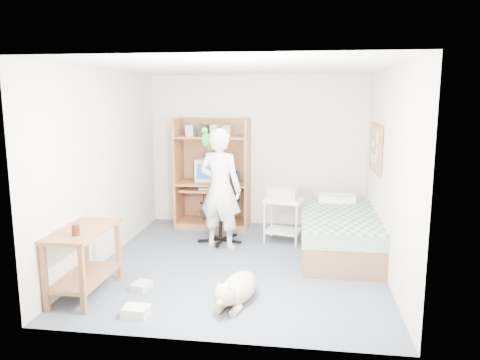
{
  "coord_description": "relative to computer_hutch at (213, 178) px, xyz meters",
  "views": [
    {
      "loc": [
        0.81,
        -5.77,
        2.16
      ],
      "look_at": [
        -0.05,
        0.32,
        1.05
      ],
      "focal_mm": 35.0,
      "sensor_mm": 36.0,
      "label": 1
    }
  ],
  "objects": [
    {
      "name": "floor",
      "position": [
        0.7,
        -1.74,
        -0.82
      ],
      "size": [
        4.0,
        4.0,
        0.0
      ],
      "primitive_type": "plane",
      "color": "#475161",
      "rests_on": "ground"
    },
    {
      "name": "wall_back",
      "position": [
        0.7,
        0.26,
        0.43
      ],
      "size": [
        3.6,
        0.02,
        2.5
      ],
      "primitive_type": "cube",
      "color": "silver",
      "rests_on": "floor"
    },
    {
      "name": "wall_right",
      "position": [
        2.5,
        -1.74,
        0.43
      ],
      "size": [
        0.02,
        4.0,
        2.5
      ],
      "primitive_type": "cube",
      "color": "silver",
      "rests_on": "floor"
    },
    {
      "name": "wall_left",
      "position": [
        -1.1,
        -1.74,
        0.43
      ],
      "size": [
        0.02,
        4.0,
        2.5
      ],
      "primitive_type": "cube",
      "color": "silver",
      "rests_on": "floor"
    },
    {
      "name": "ceiling",
      "position": [
        0.7,
        -1.74,
        1.68
      ],
      "size": [
        3.6,
        4.0,
        0.02
      ],
      "primitive_type": "cube",
      "color": "white",
      "rests_on": "wall_back"
    },
    {
      "name": "computer_hutch",
      "position": [
        0.0,
        0.0,
        0.0
      ],
      "size": [
        1.2,
        0.63,
        1.8
      ],
      "color": "brown",
      "rests_on": "floor"
    },
    {
      "name": "bed",
      "position": [
        2.0,
        -1.12,
        -0.53
      ],
      "size": [
        1.02,
        2.02,
        0.66
      ],
      "color": "brown",
      "rests_on": "floor"
    },
    {
      "name": "side_desk",
      "position": [
        -0.85,
        -2.94,
        -0.33
      ],
      "size": [
        0.5,
        1.0,
        0.75
      ],
      "color": "brown",
      "rests_on": "floor"
    },
    {
      "name": "corkboard",
      "position": [
        2.47,
        -0.84,
        0.63
      ],
      "size": [
        0.04,
        0.94,
        0.66
      ],
      "color": "#9A6C45",
      "rests_on": "wall_right"
    },
    {
      "name": "office_chair",
      "position": [
        0.29,
        -0.83,
        -0.45
      ],
      "size": [
        0.59,
        0.59,
        1.04
      ],
      "rotation": [
        0.0,
        0.0,
        -0.28
      ],
      "color": "black",
      "rests_on": "floor"
    },
    {
      "name": "person",
      "position": [
        0.33,
        -1.13,
        0.04
      ],
      "size": [
        0.72,
        0.57,
        1.73
      ],
      "primitive_type": "imported",
      "rotation": [
        0.0,
        0.0,
        2.86
      ],
      "color": "white",
      "rests_on": "floor"
    },
    {
      "name": "parrot",
      "position": [
        0.12,
        -1.12,
        0.76
      ],
      "size": [
        0.13,
        0.22,
        0.35
      ],
      "rotation": [
        0.0,
        0.0,
        -0.28
      ],
      "color": "#138721",
      "rests_on": "person"
    },
    {
      "name": "dog",
      "position": [
        0.83,
        -2.93,
        -0.66
      ],
      "size": [
        0.47,
        0.97,
        0.37
      ],
      "rotation": [
        0.0,
        0.0,
        -0.25
      ],
      "color": "tan",
      "rests_on": "floor"
    },
    {
      "name": "printer_cart",
      "position": [
        1.21,
        -0.71,
        -0.38
      ],
      "size": [
        0.63,
        0.55,
        0.66
      ],
      "rotation": [
        0.0,
        0.0,
        -0.22
      ],
      "color": "white",
      "rests_on": "floor"
    },
    {
      "name": "printer",
      "position": [
        1.21,
        -0.71,
        -0.07
      ],
      "size": [
        0.48,
        0.4,
        0.18
      ],
      "primitive_type": "cube",
      "rotation": [
        0.0,
        0.0,
        -0.22
      ],
      "color": "#B1B1AC",
      "rests_on": "printer_cart"
    },
    {
      "name": "crt_monitor",
      "position": [
        -0.1,
        0.01,
        0.13
      ],
      "size": [
        0.44,
        0.46,
        0.37
      ],
      "rotation": [
        0.0,
        0.0,
        0.14
      ],
      "color": "beige",
      "rests_on": "computer_hutch"
    },
    {
      "name": "keyboard",
      "position": [
        0.02,
        -0.16,
        -0.15
      ],
      "size": [
        0.47,
        0.21,
        0.03
      ],
      "primitive_type": "cube",
      "rotation": [
        0.0,
        0.0,
        0.12
      ],
      "color": "beige",
      "rests_on": "computer_hutch"
    },
    {
      "name": "pencil_cup",
      "position": [
        0.38,
        -0.09,
        -0.0
      ],
      "size": [
        0.08,
        0.08,
        0.12
      ],
      "primitive_type": "cylinder",
      "color": "gold",
      "rests_on": "computer_hutch"
    },
    {
      "name": "drink_glass",
      "position": [
        -0.8,
        -3.18,
        -0.01
      ],
      "size": [
        0.08,
        0.08,
        0.12
      ],
      "primitive_type": "cylinder",
      "color": "#3F170A",
      "rests_on": "side_desk"
    },
    {
      "name": "floor_box_a",
      "position": [
        -0.12,
        -3.36,
        -0.77
      ],
      "size": [
        0.25,
        0.21,
        0.1
      ],
      "primitive_type": "cube",
      "rotation": [
        0.0,
        0.0,
        -0.02
      ],
      "color": "silver",
      "rests_on": "floor"
    },
    {
      "name": "floor_box_b",
      "position": [
        -0.29,
        -2.72,
        -0.78
      ],
      "size": [
        0.23,
        0.26,
        0.08
      ],
      "primitive_type": "cube",
      "rotation": [
        0.0,
        0.0,
        -0.27
      ],
      "color": "#BBBBB6",
      "rests_on": "floor"
    }
  ]
}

